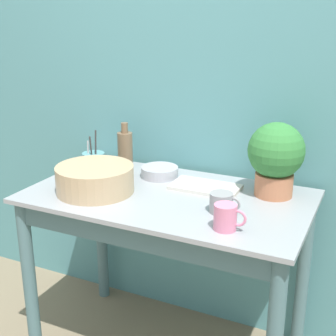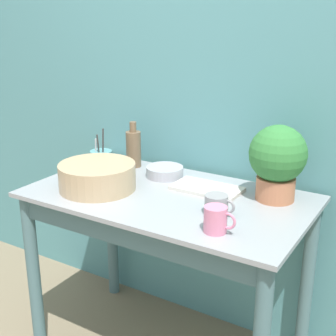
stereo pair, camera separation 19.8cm
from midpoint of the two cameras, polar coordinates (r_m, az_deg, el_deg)
The scene contains 10 objects.
wall_back at distance 2.27m, azimuth 1.86°, elevation 8.70°, with size 6.00×0.05×2.40m.
counter_table at distance 2.07m, azimuth -3.07°, elevation -7.94°, with size 1.21×0.69×0.84m.
potted_plant at distance 1.99m, azimuth 10.26°, elevation 1.39°, with size 0.24×0.24×0.32m.
bowl_wash_large at distance 2.07m, azimuth -11.62°, elevation -1.36°, with size 0.34×0.34×0.12m.
bottle_tall at distance 2.36m, azimuth -7.65°, elevation 2.26°, with size 0.08×0.08×0.23m.
mug_grey at distance 1.83m, azimuth 3.49°, elevation -4.32°, with size 0.12×0.09×0.08m.
mug_pink at distance 1.69m, azimuth 3.74°, elevation -6.07°, with size 0.12×0.08×0.10m.
bowl_small_steel at distance 2.23m, azimuth -3.58°, elevation -0.51°, with size 0.18×0.18×0.05m.
utensil_cup at distance 2.32m, azimuth -11.48°, elevation 0.60°, with size 0.11×0.11×0.22m.
tray_board at distance 2.08m, azimuth 1.84°, elevation -2.38°, with size 0.30×0.17×0.02m.
Camera 1 is at (0.81, -1.36, 1.58)m, focal length 50.00 mm.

